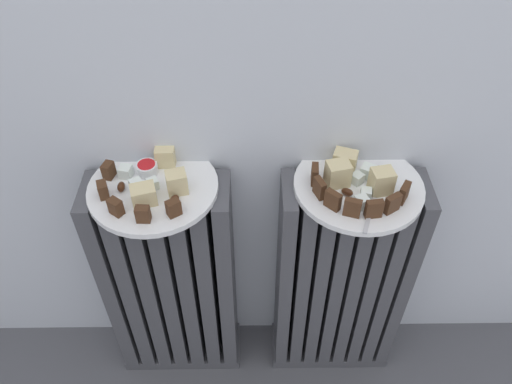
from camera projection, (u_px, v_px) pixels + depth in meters
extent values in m
cube|color=#47474C|center=(184.00, 346.00, 1.41)|extent=(0.31, 0.12, 0.03)
cube|color=#47474C|center=(116.00, 280.00, 1.20)|extent=(0.03, 0.12, 0.59)
cube|color=#47474C|center=(134.00, 280.00, 1.20)|extent=(0.03, 0.12, 0.59)
cube|color=#47474C|center=(153.00, 280.00, 1.20)|extent=(0.03, 0.12, 0.59)
cube|color=#47474C|center=(171.00, 280.00, 1.20)|extent=(0.03, 0.12, 0.59)
cube|color=#47474C|center=(190.00, 280.00, 1.20)|extent=(0.03, 0.12, 0.59)
cube|color=#47474C|center=(208.00, 279.00, 1.20)|extent=(0.03, 0.12, 0.59)
cube|color=#47474C|center=(227.00, 279.00, 1.20)|extent=(0.03, 0.12, 0.59)
cube|color=#47474C|center=(328.00, 344.00, 1.42)|extent=(0.31, 0.12, 0.03)
cube|color=#47474C|center=(284.00, 279.00, 1.20)|extent=(0.03, 0.12, 0.59)
cube|color=#47474C|center=(300.00, 278.00, 1.20)|extent=(0.03, 0.12, 0.59)
cube|color=#47474C|center=(316.00, 278.00, 1.20)|extent=(0.03, 0.12, 0.59)
cube|color=#47474C|center=(332.00, 278.00, 1.20)|extent=(0.03, 0.12, 0.59)
cube|color=#47474C|center=(349.00, 278.00, 1.20)|extent=(0.03, 0.12, 0.59)
cube|color=#47474C|center=(365.00, 278.00, 1.20)|extent=(0.03, 0.12, 0.59)
cube|color=#47474C|center=(381.00, 278.00, 1.20)|extent=(0.03, 0.12, 0.59)
cube|color=#47474C|center=(397.00, 278.00, 1.20)|extent=(0.03, 0.12, 0.59)
cylinder|color=white|center=(153.00, 188.00, 0.99)|extent=(0.25, 0.25, 0.01)
cylinder|color=white|center=(358.00, 186.00, 0.99)|extent=(0.25, 0.25, 0.01)
cube|color=#472B19|center=(108.00, 170.00, 0.99)|extent=(0.02, 0.03, 0.03)
cube|color=#472B19|center=(103.00, 190.00, 0.95)|extent=(0.02, 0.03, 0.03)
cube|color=#472B19|center=(116.00, 207.00, 0.92)|extent=(0.03, 0.03, 0.03)
cube|color=#472B19|center=(143.00, 214.00, 0.91)|extent=(0.03, 0.02, 0.03)
cube|color=#472B19|center=(174.00, 208.00, 0.92)|extent=(0.03, 0.03, 0.03)
cube|color=beige|center=(166.00, 156.00, 1.02)|extent=(0.04, 0.04, 0.04)
cube|color=beige|center=(177.00, 182.00, 0.96)|extent=(0.05, 0.04, 0.04)
cube|color=beige|center=(144.00, 195.00, 0.94)|extent=(0.05, 0.05, 0.04)
cube|color=white|center=(153.00, 184.00, 0.97)|extent=(0.03, 0.03, 0.02)
cube|color=white|center=(137.00, 185.00, 0.97)|extent=(0.03, 0.03, 0.02)
cube|color=white|center=(126.00, 172.00, 0.99)|extent=(0.03, 0.03, 0.02)
ellipsoid|color=#3D1E0F|center=(121.00, 187.00, 0.97)|extent=(0.01, 0.02, 0.02)
ellipsoid|color=#3D1E0F|center=(174.00, 200.00, 0.94)|extent=(0.02, 0.03, 0.02)
cylinder|color=white|center=(147.00, 168.00, 1.00)|extent=(0.04, 0.04, 0.02)
cylinder|color=red|center=(147.00, 166.00, 1.00)|extent=(0.03, 0.03, 0.01)
cube|color=#472B19|center=(315.00, 174.00, 0.98)|extent=(0.02, 0.03, 0.04)
cube|color=#472B19|center=(319.00, 188.00, 0.95)|extent=(0.02, 0.03, 0.04)
cube|color=#472B19|center=(333.00, 200.00, 0.93)|extent=(0.03, 0.03, 0.04)
cube|color=#472B19|center=(352.00, 208.00, 0.91)|extent=(0.03, 0.02, 0.04)
cube|color=#472B19|center=(374.00, 209.00, 0.91)|extent=(0.03, 0.02, 0.04)
cube|color=#472B19|center=(393.00, 204.00, 0.92)|extent=(0.03, 0.03, 0.04)
cube|color=#472B19|center=(404.00, 193.00, 0.94)|extent=(0.03, 0.03, 0.04)
cube|color=beige|center=(382.00, 181.00, 0.96)|extent=(0.05, 0.04, 0.05)
cube|color=beige|center=(345.00, 161.00, 1.01)|extent=(0.05, 0.05, 0.04)
cube|color=beige|center=(338.00, 174.00, 0.97)|extent=(0.05, 0.04, 0.05)
cube|color=white|center=(357.00, 178.00, 0.98)|extent=(0.03, 0.03, 0.02)
cube|color=white|center=(366.00, 194.00, 0.95)|extent=(0.02, 0.02, 0.02)
cube|color=white|center=(362.00, 202.00, 0.94)|extent=(0.03, 0.03, 0.02)
cube|color=white|center=(368.00, 172.00, 0.99)|extent=(0.03, 0.03, 0.03)
ellipsoid|color=#3D1E0F|center=(347.00, 192.00, 0.96)|extent=(0.03, 0.02, 0.01)
ellipsoid|color=#3D1E0F|center=(381.00, 170.00, 1.00)|extent=(0.02, 0.03, 0.02)
cube|color=#B7B7BC|center=(368.00, 221.00, 0.91)|extent=(0.03, 0.06, 0.00)
cube|color=#B7B7BC|center=(373.00, 202.00, 0.95)|extent=(0.03, 0.03, 0.00)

